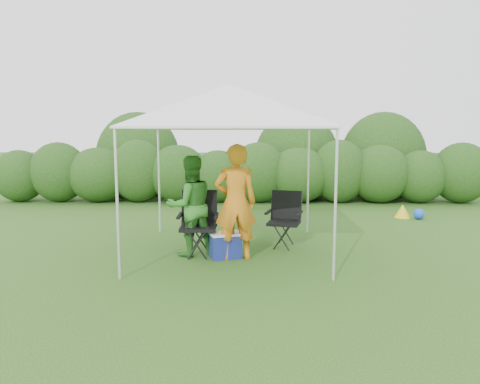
{
  "coord_description": "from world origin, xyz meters",
  "views": [
    {
      "loc": [
        0.32,
        -7.33,
        2.09
      ],
      "look_at": [
        0.17,
        0.4,
        1.05
      ],
      "focal_mm": 35.0,
      "sensor_mm": 36.0,
      "label": 1
    }
  ],
  "objects_px": {
    "canopy": "(230,106)",
    "chair_right": "(285,215)",
    "cooler": "(225,245)",
    "chair_left": "(199,219)",
    "man": "(236,202)",
    "woman": "(190,206)"
  },
  "relations": [
    {
      "from": "chair_left",
      "to": "cooler",
      "type": "distance_m",
      "value": 0.65
    },
    {
      "from": "man",
      "to": "woman",
      "type": "bearing_deg",
      "value": -27.9
    },
    {
      "from": "canopy",
      "to": "man",
      "type": "relative_size",
      "value": 1.66
    },
    {
      "from": "canopy",
      "to": "cooler",
      "type": "distance_m",
      "value": 2.28
    },
    {
      "from": "chair_right",
      "to": "canopy",
      "type": "bearing_deg",
      "value": -140.78
    },
    {
      "from": "chair_right",
      "to": "chair_left",
      "type": "bearing_deg",
      "value": -143.75
    },
    {
      "from": "man",
      "to": "woman",
      "type": "relative_size",
      "value": 1.12
    },
    {
      "from": "chair_left",
      "to": "cooler",
      "type": "xyz_separation_m",
      "value": [
        0.46,
        -0.23,
        -0.39
      ]
    },
    {
      "from": "man",
      "to": "chair_right",
      "type": "bearing_deg",
      "value": -142.98
    },
    {
      "from": "canopy",
      "to": "chair_left",
      "type": "distance_m",
      "value": 1.94
    },
    {
      "from": "chair_left",
      "to": "woman",
      "type": "distance_m",
      "value": 0.27
    },
    {
      "from": "canopy",
      "to": "man",
      "type": "bearing_deg",
      "value": -77.4
    },
    {
      "from": "chair_right",
      "to": "cooler",
      "type": "xyz_separation_m",
      "value": [
        -1.03,
        -0.83,
        -0.35
      ]
    },
    {
      "from": "canopy",
      "to": "woman",
      "type": "distance_m",
      "value": 1.77
    },
    {
      "from": "canopy",
      "to": "chair_right",
      "type": "height_order",
      "value": "canopy"
    },
    {
      "from": "canopy",
      "to": "chair_right",
      "type": "xyz_separation_m",
      "value": [
        0.96,
        0.44,
        -1.9
      ]
    },
    {
      "from": "chair_right",
      "to": "cooler",
      "type": "bearing_deg",
      "value": -126.83
    },
    {
      "from": "cooler",
      "to": "chair_left",
      "type": "bearing_deg",
      "value": 135.03
    },
    {
      "from": "chair_right",
      "to": "cooler",
      "type": "distance_m",
      "value": 1.36
    },
    {
      "from": "canopy",
      "to": "chair_right",
      "type": "bearing_deg",
      "value": 24.74
    },
    {
      "from": "woman",
      "to": "cooler",
      "type": "relative_size",
      "value": 2.84
    },
    {
      "from": "chair_right",
      "to": "man",
      "type": "relative_size",
      "value": 0.53
    }
  ]
}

